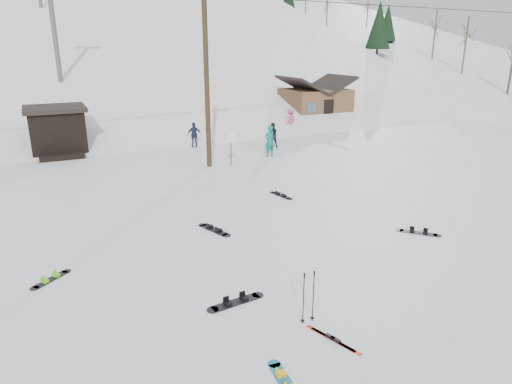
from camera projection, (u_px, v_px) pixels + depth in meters
name	position (u px, v px, depth m)	size (l,w,h in m)	color
ground	(325.00, 301.00, 11.56)	(200.00, 200.00, 0.00)	silver
ski_slope	(95.00, 184.00, 62.43)	(60.00, 75.00, 45.00)	white
ridge_right	(345.00, 156.00, 73.46)	(34.00, 85.00, 36.00)	silver
treeline_right	(373.00, 92.00, 62.38)	(20.00, 60.00, 10.00)	black
treeline_crest	(67.00, 79.00, 85.31)	(50.00, 6.00, 10.00)	black
utility_pole	(207.00, 76.00, 22.94)	(2.00, 0.26, 9.00)	#3A2819
trail_sign	(231.00, 142.00, 24.08)	(0.50, 0.09, 1.85)	#595B60
lift_hut	(57.00, 130.00, 27.04)	(3.40, 4.10, 2.75)	black
lift_tower_near	(53.00, 20.00, 33.21)	(2.20, 0.36, 8.00)	#595B60
cabin	(315.00, 104.00, 37.84)	(5.39, 4.40, 3.77)	brown
hero_snowboard	(285.00, 382.00, 8.75)	(0.38, 1.41, 0.10)	#1971A6
hero_skis	(333.00, 339.00, 10.03)	(0.54, 1.41, 0.08)	#AC2111
ski_poles	(308.00, 297.00, 10.50)	(0.36, 0.10, 1.31)	black
board_scatter_a	(236.00, 302.00, 11.48)	(1.60, 0.44, 0.11)	black
board_scatter_b	(214.00, 230.00, 15.94)	(0.73, 1.55, 0.11)	black
board_scatter_c	(51.00, 279.00, 12.60)	(1.09, 0.90, 0.09)	black
board_scatter_d	(418.00, 232.00, 15.71)	(1.10, 1.18, 0.11)	black
board_scatter_f	(281.00, 195.00, 19.58)	(0.50, 1.36, 0.10)	black
skier_teal	(270.00, 141.00, 26.27)	(0.66, 0.43, 1.80)	#0B6E66
skier_dark	(272.00, 135.00, 28.55)	(0.75, 0.59, 1.55)	black
skier_pink	(290.00, 120.00, 33.74)	(1.09, 0.63, 1.69)	#C04470
skier_navy	(194.00, 135.00, 28.64)	(0.92, 0.38, 1.57)	#1B2443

